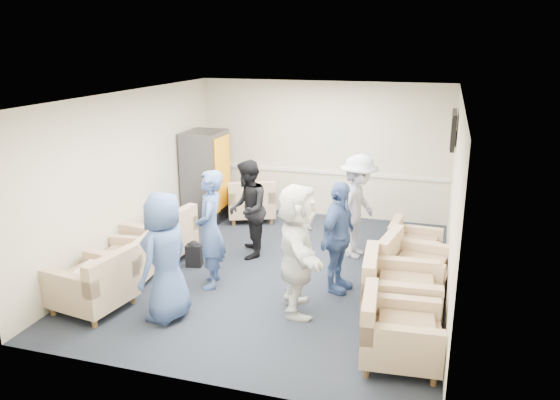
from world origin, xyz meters
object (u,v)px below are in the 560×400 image
(armchair_right_near, at_px, (396,334))
(armchair_corner, at_px, (251,202))
(armchair_left_far, at_px, (163,238))
(armchair_right_midnear, at_px, (396,293))
(person_front_left, at_px, (165,257))
(person_front_right, at_px, (297,249))
(person_mid_left, at_px, (210,229))
(armchair_left_mid, at_px, (130,261))
(armchair_right_far, at_px, (411,248))
(person_back_left, at_px, (248,209))
(vending_machine, at_px, (206,176))
(person_mid_right, at_px, (338,237))
(person_back_right, at_px, (358,206))
(armchair_right_midfar, at_px, (411,270))
(armchair_left_near, at_px, (95,286))

(armchair_right_near, relative_size, armchair_corner, 0.78)
(armchair_left_far, bearing_deg, armchair_right_midnear, 83.04)
(armchair_right_midnear, relative_size, person_front_left, 0.60)
(armchair_right_near, distance_m, person_front_right, 1.68)
(armchair_right_midnear, relative_size, person_mid_left, 0.59)
(armchair_left_mid, bearing_deg, armchair_right_far, 108.12)
(armchair_corner, distance_m, person_back_left, 1.94)
(armchair_right_far, relative_size, vending_machine, 0.47)
(person_mid_right, bearing_deg, armchair_left_far, 97.62)
(person_front_left, xyz_separation_m, person_back_left, (0.27, 2.28, -0.03))
(person_back_right, relative_size, person_mid_right, 1.07)
(armchair_corner, relative_size, person_front_left, 0.70)
(person_mid_right, bearing_deg, vending_machine, 66.15)
(armchair_left_far, bearing_deg, vending_machine, -168.44)
(person_front_left, xyz_separation_m, person_mid_left, (0.15, 1.06, 0.02))
(armchair_right_near, relative_size, person_back_right, 0.54)
(person_mid_right, bearing_deg, person_mid_left, 115.47)
(armchair_right_midfar, distance_m, armchair_right_far, 1.00)
(armchair_left_near, xyz_separation_m, person_front_right, (2.55, 0.74, 0.52))
(vending_machine, bearing_deg, armchair_left_near, -87.68)
(armchair_right_midnear, bearing_deg, person_back_left, 54.82)
(armchair_right_midfar, height_order, person_back_left, person_back_left)
(armchair_left_mid, distance_m, person_front_right, 2.68)
(person_front_left, height_order, person_mid_left, person_mid_left)
(armchair_right_midfar, xyz_separation_m, person_mid_right, (-1.01, -0.19, 0.44))
(person_mid_left, distance_m, person_back_left, 1.23)
(armchair_right_near, xyz_separation_m, person_back_right, (-0.91, 2.99, 0.51))
(vending_machine, height_order, person_front_left, vending_machine)
(person_back_left, bearing_deg, armchair_left_far, -85.08)
(armchair_right_far, distance_m, person_front_right, 2.44)
(armchair_corner, relative_size, person_back_right, 0.69)
(armchair_corner, bearing_deg, person_back_right, 128.22)
(armchair_corner, xyz_separation_m, person_mid_left, (0.46, -3.01, 0.50))
(person_front_right, bearing_deg, person_back_right, -30.93)
(person_mid_right, bearing_deg, armchair_right_midfar, -65.29)
(armchair_left_near, bearing_deg, person_front_left, 104.76)
(armchair_left_mid, xyz_separation_m, armchair_right_far, (3.95, 1.77, -0.00))
(armchair_left_far, xyz_separation_m, armchair_right_far, (3.90, 0.85, -0.06))
(armchair_left_mid, height_order, armchair_right_near, armchair_right_near)
(armchair_left_near, relative_size, person_mid_right, 0.63)
(person_mid_right, bearing_deg, armchair_left_near, 131.46)
(armchair_left_far, distance_m, armchair_right_far, 4.00)
(vending_machine, height_order, person_back_right, vending_machine)
(armchair_right_near, distance_m, armchair_right_midnear, 0.96)
(armchair_left_mid, bearing_deg, armchair_right_near, 69.41)
(armchair_right_midnear, distance_m, person_back_left, 2.99)
(vending_machine, distance_m, person_mid_right, 3.92)
(armchair_left_far, distance_m, person_front_right, 2.84)
(armchair_right_midfar, bearing_deg, armchair_right_far, 12.90)
(person_front_left, xyz_separation_m, person_mid_right, (1.93, 1.42, -0.04))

